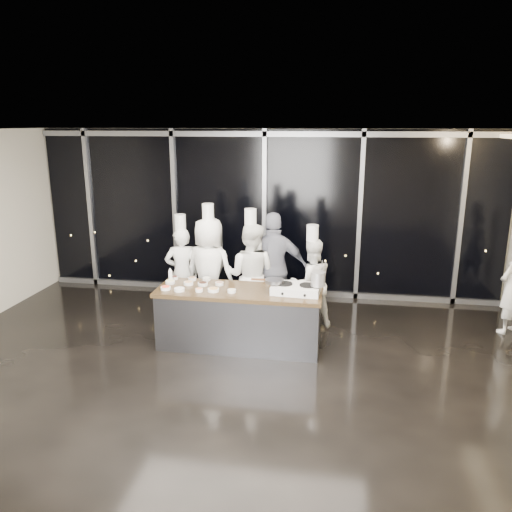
{
  "coord_description": "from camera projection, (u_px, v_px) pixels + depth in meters",
  "views": [
    {
      "loc": [
        1.41,
        -5.99,
        3.29
      ],
      "look_at": [
        0.2,
        1.2,
        1.35
      ],
      "focal_mm": 35.0,
      "sensor_mm": 36.0,
      "label": 1
    }
  ],
  "objects": [
    {
      "name": "room_shell",
      "position": [
        238.0,
        210.0,
        6.17
      ],
      "size": [
        9.02,
        7.02,
        3.21
      ],
      "color": "beige",
      "rests_on": "ground"
    },
    {
      "name": "guest",
      "position": [
        274.0,
        269.0,
        8.3
      ],
      "size": [
        1.17,
        0.64,
        1.89
      ],
      "rotation": [
        0.0,
        0.0,
        3.31
      ],
      "color": "#121A31",
      "rests_on": "ground"
    },
    {
      "name": "stock_pot",
      "position": [
        318.0,
        279.0,
        7.11
      ],
      "size": [
        0.22,
        0.22,
        0.2
      ],
      "primitive_type": "cylinder",
      "rotation": [
        0.0,
        0.0,
        -0.06
      ],
      "color": "#AEAEB0",
      "rests_on": "stove"
    },
    {
      "name": "chef_center",
      "position": [
        251.0,
        275.0,
        8.18
      ],
      "size": [
        0.92,
        0.76,
        1.98
      ],
      "rotation": [
        0.0,
        0.0,
        3.02
      ],
      "color": "silver",
      "rests_on": "ground"
    },
    {
      "name": "chef_left",
      "position": [
        209.0,
        270.0,
        8.32
      ],
      "size": [
        1.0,
        0.78,
        2.04
      ],
      "rotation": [
        0.0,
        0.0,
        2.88
      ],
      "color": "silver",
      "rests_on": "ground"
    },
    {
      "name": "prep_bowls",
      "position": [
        194.0,
        285.0,
        7.54
      ],
      "size": [
        1.16,
        0.71,
        0.05
      ],
      "color": "silver",
      "rests_on": "demo_counter"
    },
    {
      "name": "chef_far_left",
      "position": [
        182.0,
        272.0,
        8.58
      ],
      "size": [
        0.67,
        0.55,
        1.82
      ],
      "rotation": [
        0.0,
        0.0,
        3.47
      ],
      "color": "silver",
      "rests_on": "ground"
    },
    {
      "name": "stove",
      "position": [
        296.0,
        289.0,
        7.24
      ],
      "size": [
        0.72,
        0.48,
        0.14
      ],
      "rotation": [
        0.0,
        0.0,
        -0.06
      ],
      "color": "silver",
      "rests_on": "demo_counter"
    },
    {
      "name": "squeeze_bottle",
      "position": [
        170.0,
        275.0,
        7.77
      ],
      "size": [
        0.06,
        0.06,
        0.22
      ],
      "color": "white",
      "rests_on": "demo_counter"
    },
    {
      "name": "ground",
      "position": [
        227.0,
        373.0,
        6.78
      ],
      "size": [
        9.0,
        9.0,
        0.0
      ],
      "primitive_type": "plane",
      "color": "black",
      "rests_on": "ground"
    },
    {
      "name": "chef_right",
      "position": [
        311.0,
        283.0,
        8.16
      ],
      "size": [
        0.89,
        0.81,
        1.73
      ],
      "rotation": [
        0.0,
        0.0,
        3.54
      ],
      "color": "silver",
      "rests_on": "ground"
    },
    {
      "name": "window_wall",
      "position": [
        265.0,
        214.0,
        9.64
      ],
      "size": [
        8.9,
        0.11,
        3.2
      ],
      "color": "black",
      "rests_on": "ground"
    },
    {
      "name": "frying_pan",
      "position": [
        274.0,
        281.0,
        7.28
      ],
      "size": [
        0.49,
        0.3,
        0.05
      ],
      "rotation": [
        0.0,
        0.0,
        -0.06
      ],
      "color": "gray",
      "rests_on": "stove"
    },
    {
      "name": "demo_counter",
      "position": [
        239.0,
        318.0,
        7.52
      ],
      "size": [
        2.46,
        0.86,
        0.9
      ],
      "color": "#3D3D42",
      "rests_on": "ground"
    }
  ]
}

